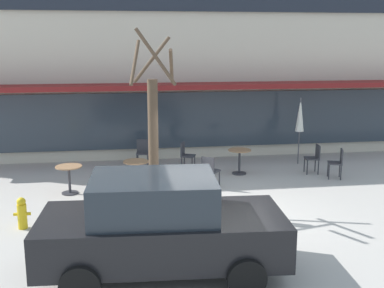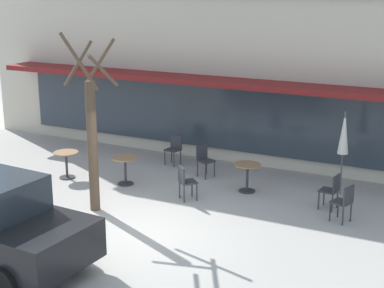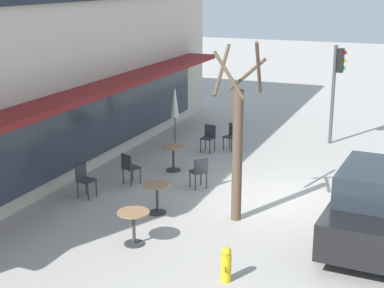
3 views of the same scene
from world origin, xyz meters
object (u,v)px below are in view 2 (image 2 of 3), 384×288
at_px(cafe_table_by_tree, 125,166).
at_px(street_tree, 92,135).
at_px(cafe_table_near_wall, 247,173).
at_px(cafe_chair_2, 185,180).
at_px(cafe_chair_1, 332,189).
at_px(cafe_chair_4, 344,201).
at_px(patio_umbrella_green_folded, 344,134).
at_px(cafe_chair_3, 174,147).
at_px(cafe_table_streetside, 66,160).
at_px(cafe_chair_0, 204,158).

height_order(cafe_table_by_tree, street_tree, street_tree).
height_order(cafe_table_near_wall, cafe_chair_2, cafe_chair_2).
xyz_separation_m(cafe_chair_1, cafe_chair_4, (0.45, -0.66, 0.00)).
distance_m(cafe_table_by_tree, cafe_chair_1, 5.51).
distance_m(cafe_table_near_wall, patio_umbrella_green_folded, 2.66).
bearing_deg(patio_umbrella_green_folded, cafe_chair_2, -146.75).
bearing_deg(cafe_table_by_tree, patio_umbrella_green_folded, 19.46).
bearing_deg(cafe_chair_3, cafe_chair_4, -21.24).
height_order(cafe_table_streetside, patio_umbrella_green_folded, patio_umbrella_green_folded).
bearing_deg(cafe_chair_0, cafe_chair_4, -19.87).
height_order(cafe_table_by_tree, cafe_chair_3, cafe_chair_3).
bearing_deg(cafe_table_streetside, cafe_chair_2, -0.38).
height_order(cafe_table_by_tree, cafe_chair_4, cafe_chair_4).
bearing_deg(cafe_chair_0, cafe_chair_2, -77.98).
xyz_separation_m(cafe_chair_3, cafe_chair_4, (5.63, -2.19, 0.00)).
bearing_deg(cafe_table_streetside, patio_umbrella_green_folded, 17.03).
distance_m(cafe_table_by_tree, patio_umbrella_green_folded, 5.84).
relative_size(cafe_chair_0, street_tree, 0.21).
height_order(cafe_table_near_wall, cafe_chair_4, cafe_chair_4).
bearing_deg(street_tree, patio_umbrella_green_folded, 37.16).
xyz_separation_m(patio_umbrella_green_folded, cafe_chair_1, (0.06, -1.19, -1.10)).
xyz_separation_m(cafe_table_by_tree, street_tree, (0.38, -1.90, 1.37)).
bearing_deg(cafe_table_near_wall, cafe_chair_0, 157.88).
height_order(patio_umbrella_green_folded, cafe_chair_0, patio_umbrella_green_folded).
relative_size(cafe_table_near_wall, cafe_chair_0, 0.85).
height_order(cafe_table_streetside, street_tree, street_tree).
relative_size(cafe_chair_2, cafe_chair_4, 1.00).
relative_size(cafe_table_streetside, cafe_chair_3, 0.85).
bearing_deg(cafe_chair_1, cafe_chair_0, 166.87).
relative_size(cafe_chair_4, street_tree, 0.21).
distance_m(cafe_chair_1, cafe_chair_4, 0.80).
bearing_deg(cafe_chair_2, cafe_chair_0, 102.02).
relative_size(cafe_table_by_tree, patio_umbrella_green_folded, 0.35).
distance_m(cafe_table_streetside, cafe_chair_2, 3.79).
xyz_separation_m(cafe_table_near_wall, cafe_chair_2, (-1.16, -1.29, 0.01)).
distance_m(cafe_table_streetside, street_tree, 3.02).
distance_m(cafe_table_streetside, cafe_chair_3, 3.27).
bearing_deg(cafe_chair_3, cafe_chair_1, -16.46).
bearing_deg(cafe_chair_1, cafe_table_streetside, -172.10).
distance_m(cafe_table_streetside, patio_umbrella_green_folded, 7.60).
xyz_separation_m(cafe_chair_2, street_tree, (-1.64, -1.59, 1.36)).
relative_size(patio_umbrella_green_folded, cafe_chair_4, 2.47).
height_order(cafe_chair_0, cafe_chair_4, same).
height_order(cafe_chair_1, cafe_chair_4, same).
bearing_deg(cafe_chair_0, cafe_table_near_wall, -22.12).
xyz_separation_m(cafe_table_near_wall, cafe_table_streetside, (-4.95, -1.27, 0.00)).
bearing_deg(cafe_chair_1, cafe_table_by_tree, -172.54).
xyz_separation_m(cafe_table_streetside, cafe_chair_1, (7.24, 1.01, 0.01)).
distance_m(cafe_table_by_tree, cafe_chair_3, 2.26).
height_order(cafe_chair_0, cafe_chair_3, same).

